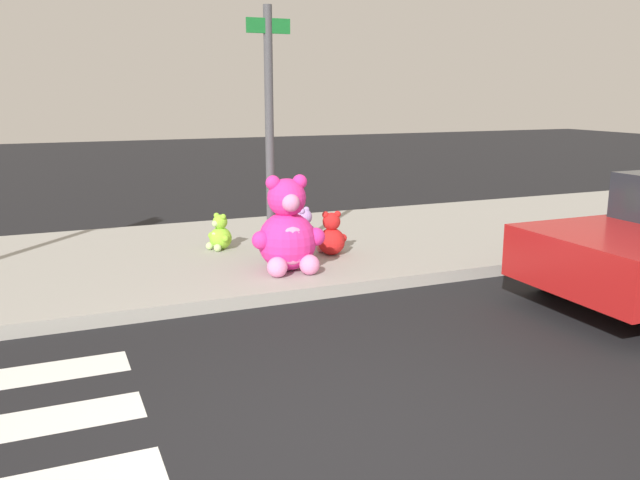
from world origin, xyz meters
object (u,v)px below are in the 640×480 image
Objects in this scene: plush_pink_large at (288,233)px; plush_red at (331,237)px; plush_lime at (220,235)px; sign_pole at (269,130)px; plush_lavender at (303,231)px.

plush_red is (0.82, 0.55, -0.23)m from plush_pink_large.
plush_lime is (-0.49, 1.43, -0.27)m from plush_pink_large.
plush_lime is at bearing 119.36° from sign_pole.
plush_lavender is at bearing 60.35° from plush_pink_large.
plush_pink_large is 1.97× the size of plush_red.
sign_pole reaches higher than plush_lavender.
plush_lime is (-0.48, 0.85, -1.49)m from sign_pole.
plush_red is (0.84, -0.04, -1.46)m from sign_pole.
plush_pink_large is 1.54m from plush_lime.
sign_pole is 1.68m from plush_red.
sign_pole is at bearing -60.64° from plush_lime.
sign_pole is 5.31× the size of plush_red.
plush_pink_large is 1.34m from plush_lavender.
plush_pink_large reaches higher than plush_lime.
plush_red is 1.59m from plush_lime.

